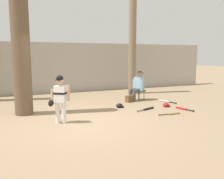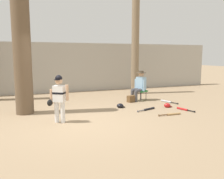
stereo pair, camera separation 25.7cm
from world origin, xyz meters
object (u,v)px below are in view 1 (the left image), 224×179
object	(u,v)px
tree_behind_spectator	(132,45)
batting_helmet_black	(119,106)
bat_black_composite	(147,109)
tree_near_player	(21,50)
bat_red_barrel	(183,109)
bat_aluminum_silver	(165,101)
seated_spectator	(137,85)
folding_stool	(139,91)
handbag_beside_stool	(130,99)
bat_wood_tan	(172,114)
batting_helmet_red	(166,105)
young_ballplayer	(60,96)

from	to	relation	value
tree_behind_spectator	batting_helmet_black	world-z (taller)	tree_behind_spectator
tree_behind_spectator	bat_black_composite	world-z (taller)	tree_behind_spectator
tree_near_player	batting_helmet_black	bearing A→B (deg)	-5.99
tree_behind_spectator	bat_red_barrel	size ratio (longest dim) A/B	7.34
tree_near_player	bat_black_composite	world-z (taller)	tree_near_player
bat_aluminum_silver	batting_helmet_black	size ratio (longest dim) A/B	2.76
seated_spectator	bat_aluminum_silver	xyz separation A→B (m)	(0.84, -0.77, -0.61)
folding_stool	bat_red_barrel	world-z (taller)	folding_stool
handbag_beside_stool	tree_behind_spectator	bearing A→B (deg)	60.03
tree_near_player	handbag_beside_stool	world-z (taller)	tree_near_player
tree_near_player	seated_spectator	world-z (taller)	tree_near_player
bat_red_barrel	bat_wood_tan	size ratio (longest dim) A/B	0.92
folding_stool	bat_aluminum_silver	xyz separation A→B (m)	(0.74, -0.81, -0.33)
bat_black_composite	batting_helmet_red	world-z (taller)	batting_helmet_red
batting_helmet_black	bat_aluminum_silver	bearing A→B (deg)	5.84
young_ballplayer	bat_wood_tan	xyz separation A→B (m)	(3.36, -0.42, -0.71)
seated_spectator	bat_black_composite	size ratio (longest dim) A/B	1.52
young_ballplayer	bat_aluminum_silver	distance (m)	4.62
batting_helmet_black	batting_helmet_red	size ratio (longest dim) A/B	1.02
batting_helmet_black	seated_spectator	bearing A→B (deg)	38.14
folding_stool	bat_red_barrel	xyz separation A→B (m)	(0.49, -2.13, -0.33)
bat_black_composite	batting_helmet_red	size ratio (longest dim) A/B	2.85
bat_aluminum_silver	bat_wood_tan	size ratio (longest dim) A/B	1.03
young_ballplayer	bat_red_barrel	bearing A→B (deg)	-0.06
tree_behind_spectator	handbag_beside_stool	bearing A→B (deg)	-119.97
seated_spectator	handbag_beside_stool	world-z (taller)	seated_spectator
tree_behind_spectator	folding_stool	size ratio (longest dim) A/B	10.11
young_ballplayer	bat_aluminum_silver	bearing A→B (deg)	16.81
bat_black_composite	bat_wood_tan	xyz separation A→B (m)	(0.35, -0.87, 0.00)
young_ballplayer	seated_spectator	size ratio (longest dim) A/B	1.09
bat_black_composite	tree_near_player	bearing A→B (deg)	165.58
bat_wood_tan	batting_helmet_red	size ratio (longest dim) A/B	2.75
bat_wood_tan	tree_behind_spectator	bearing A→B (deg)	79.19
bat_aluminum_silver	bat_red_barrel	size ratio (longest dim) A/B	1.11
young_ballplayer	batting_helmet_black	distance (m)	2.62
bat_wood_tan	batting_helmet_red	xyz separation A→B (m)	(0.50, 0.99, 0.04)
bat_red_barrel	batting_helmet_black	bearing A→B (deg)	148.85
tree_behind_spectator	bat_black_composite	xyz separation A→B (m)	(-1.15, -3.32, -2.25)
young_ballplayer	bat_black_composite	distance (m)	3.13
tree_near_player	young_ballplayer	distance (m)	2.07
bat_wood_tan	bat_red_barrel	bearing A→B (deg)	29.05
handbag_beside_stool	batting_helmet_black	xyz separation A→B (m)	(-0.81, -0.79, -0.06)
tree_behind_spectator	seated_spectator	xyz separation A→B (m)	(-0.63, -1.66, -1.64)
batting_helmet_black	bat_black_composite	bearing A→B (deg)	-42.17
batting_helmet_red	bat_red_barrel	bearing A→B (deg)	-66.07
bat_red_barrel	batting_helmet_black	distance (m)	2.15
bat_aluminum_silver	bat_black_composite	size ratio (longest dim) A/B	0.99
young_ballplayer	tree_near_player	bearing A→B (deg)	120.56
seated_spectator	bat_red_barrel	size ratio (longest dim) A/B	1.70
folding_stool	batting_helmet_red	distance (m)	1.60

